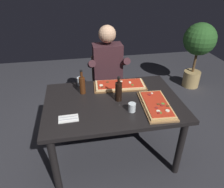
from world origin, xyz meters
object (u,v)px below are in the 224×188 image
wine_bottle_dark (82,85)px  pizza_rectangular_front (120,85)px  pizza_rectangular_left (156,105)px  tumbler_far_side (80,82)px  diner_chair (107,83)px  oil_bottle_amber (119,91)px  tumbler_near_camera (132,107)px  seated_diner (108,71)px  potted_plant_corner (198,45)px  dining_table (113,108)px

wine_bottle_dark → pizza_rectangular_front: bearing=9.0°
pizza_rectangular_left → tumbler_far_side: bearing=140.5°
pizza_rectangular_front → diner_chair: 0.64m
oil_bottle_amber → tumbler_near_camera: oil_bottle_amber is taller
pizza_rectangular_front → seated_diner: seated_diner is taller
pizza_rectangular_front → oil_bottle_amber: size_ratio=2.28×
diner_chair → potted_plant_corner: bearing=17.6°
pizza_rectangular_left → wine_bottle_dark: size_ratio=2.02×
diner_chair → pizza_rectangular_front: bearing=-84.0°
dining_table → seated_diner: (0.07, 0.74, 0.10)m
pizza_rectangular_left → diner_chair: bearing=107.5°
pizza_rectangular_front → tumbler_near_camera: (0.01, -0.49, 0.02)m
dining_table → wine_bottle_dark: (-0.30, 0.21, 0.20)m
diner_chair → potted_plant_corner: (1.69, 0.53, 0.30)m
tumbler_near_camera → seated_diner: seated_diner is taller
pizza_rectangular_left → diner_chair: 1.13m
tumbler_near_camera → diner_chair: (-0.07, 1.07, -0.30)m
tumbler_near_camera → potted_plant_corner: 2.28m
pizza_rectangular_front → wine_bottle_dark: bearing=-171.0°
oil_bottle_amber → tumbler_near_camera: size_ratio=3.14×
seated_diner → tumbler_near_camera: bearing=-85.7°
pizza_rectangular_left → potted_plant_corner: size_ratio=0.47×
pizza_rectangular_front → seated_diner: bearing=97.5°
dining_table → wine_bottle_dark: wine_bottle_dark is taller
oil_bottle_amber → tumbler_far_side: size_ratio=2.75×
oil_bottle_amber → seated_diner: bearing=88.9°
diner_chair → seated_diner: 0.28m
potted_plant_corner → oil_bottle_amber: bearing=-140.7°
tumbler_far_side → potted_plant_corner: bearing=25.5°
diner_chair → potted_plant_corner: 1.80m
diner_chair → seated_diner: seated_diner is taller
pizza_rectangular_left → dining_table: bearing=155.2°
dining_table → tumbler_near_camera: tumbler_near_camera is taller
dining_table → pizza_rectangular_front: (0.13, 0.28, 0.12)m
pizza_rectangular_left → tumbler_far_side: (-0.71, 0.59, 0.02)m
tumbler_near_camera → seated_diner: size_ratio=0.06×
tumbler_far_side → seated_diner: bearing=40.9°
dining_table → tumbler_near_camera: 0.29m
tumbler_near_camera → oil_bottle_amber: bearing=112.0°
pizza_rectangular_front → tumbler_near_camera: tumbler_near_camera is taller
potted_plant_corner → diner_chair: bearing=-162.4°
wine_bottle_dark → oil_bottle_amber: (0.36, -0.21, 0.00)m
seated_diner → potted_plant_corner: size_ratio=1.14×
dining_table → diner_chair: (0.07, 0.86, -0.16)m
tumbler_near_camera → diner_chair: diner_chair is taller
pizza_rectangular_front → diner_chair: size_ratio=0.70×
wine_bottle_dark → oil_bottle_amber: bearing=-31.0°
wine_bottle_dark → tumbler_far_side: bearing=94.6°
wine_bottle_dark → diner_chair: size_ratio=0.31×
dining_table → potted_plant_corner: potted_plant_corner is taller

